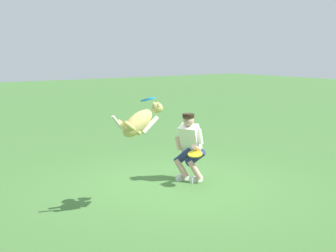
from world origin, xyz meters
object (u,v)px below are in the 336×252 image
person (190,145)px  frisbee_held (195,154)px  dog (140,122)px  frisbee_flying (148,99)px

person → frisbee_held: 0.40m
frisbee_held → dog: bearing=17.4°
person → dog: dog is taller
person → frisbee_held: size_ratio=4.91×
frisbee_flying → dog: bearing=8.5°
dog → frisbee_flying: frisbee_flying is taller
person → frisbee_held: bearing=38.4°
dog → frisbee_held: bearing=8.8°
person → frisbee_held: person is taller
frisbee_flying → frisbee_held: bearing=-161.4°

